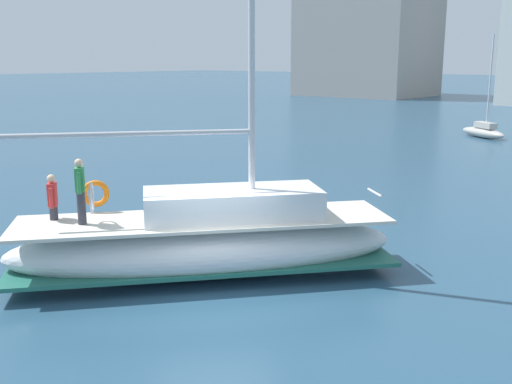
# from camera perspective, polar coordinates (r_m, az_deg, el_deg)

# --- Properties ---
(ground_plane) EXTENTS (400.00, 400.00, 0.00)m
(ground_plane) POSITION_cam_1_polar(r_m,az_deg,el_deg) (14.22, -4.04, -9.36)
(ground_plane) COLOR #284C66
(main_sailboat) EXTENTS (7.96, 8.93, 12.39)m
(main_sailboat) POSITION_cam_1_polar(r_m,az_deg,el_deg) (14.90, -4.68, -4.64)
(main_sailboat) COLOR silver
(main_sailboat) RESTS_ON ground
(moored_sloop_far) EXTENTS (4.07, 3.10, 6.91)m
(moored_sloop_far) POSITION_cam_1_polar(r_m,az_deg,el_deg) (44.18, 20.87, 5.51)
(moored_sloop_far) COLOR #B7B2A8
(moored_sloop_far) RESTS_ON ground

